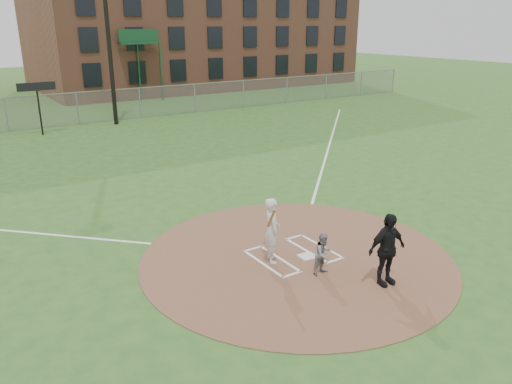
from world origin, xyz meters
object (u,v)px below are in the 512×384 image
catcher (323,254)px  umpire (387,249)px  home_plate (307,256)px  batter_at_plate (272,230)px

catcher → umpire: 1.56m
home_plate → batter_at_plate: 1.32m
home_plate → batter_at_plate: bearing=160.8°
catcher → batter_at_plate: batter_at_plate is taller
catcher → batter_at_plate: (-0.69, 1.26, 0.35)m
home_plate → umpire: size_ratio=0.23×
home_plate → catcher: 1.10m
catcher → umpire: size_ratio=0.60×
umpire → batter_at_plate: 2.95m
umpire → batter_at_plate: bearing=127.8°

